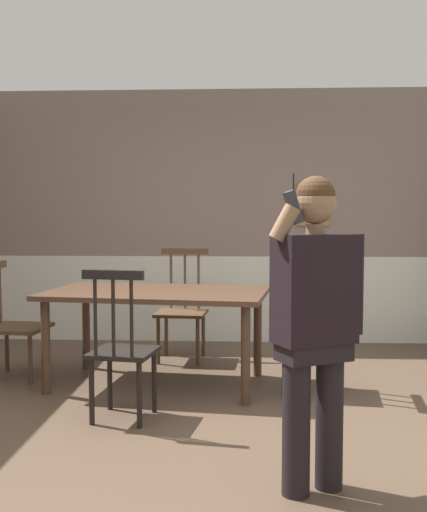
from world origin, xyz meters
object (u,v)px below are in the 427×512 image
object	(u,v)px
chair_by_doorway	(121,349)
dining_table	(157,301)
chair_near_window	(314,334)
person_figure	(315,315)
chair_at_table_head	(182,308)
chair_opposite_corner	(13,324)

from	to	relation	value
chair_by_doorway	dining_table	bearing A→B (deg)	91.27
chair_near_window	person_figure	size ratio (longest dim) A/B	0.58
chair_by_doorway	chair_at_table_head	distance (m)	1.81
person_figure	chair_at_table_head	bearing A→B (deg)	-97.64
chair_by_doorway	chair_at_table_head	size ratio (longest dim) A/B	0.97
dining_table	person_figure	size ratio (longest dim) A/B	1.18
dining_table	chair_opposite_corner	world-z (taller)	chair_opposite_corner
chair_opposite_corner	chair_at_table_head	bearing A→B (deg)	122.45
chair_near_window	person_figure	xyz separation A→B (m)	(-0.19, -1.76, 0.43)
dining_table	chair_at_table_head	size ratio (longest dim) A/B	1.76
chair_at_table_head	chair_opposite_corner	distance (m)	1.56
dining_table	chair_at_table_head	world-z (taller)	chair_at_table_head
person_figure	chair_opposite_corner	bearing A→B (deg)	-68.08
chair_near_window	person_figure	bearing A→B (deg)	-179.07
chair_at_table_head	chair_near_window	bearing A→B (deg)	141.50
dining_table	chair_near_window	xyz separation A→B (m)	(1.26, -0.16, -0.23)
chair_opposite_corner	chair_near_window	bearing A→B (deg)	86.93
dining_table	chair_opposite_corner	distance (m)	1.29
chair_near_window	chair_opposite_corner	distance (m)	2.54
chair_by_doorway	person_figure	xyz separation A→B (m)	(1.18, -1.02, 0.41)
dining_table	chair_by_doorway	xyz separation A→B (m)	(-0.12, -0.90, -0.20)
chair_near_window	chair_opposite_corner	xyz separation A→B (m)	(-2.52, 0.32, 0.00)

